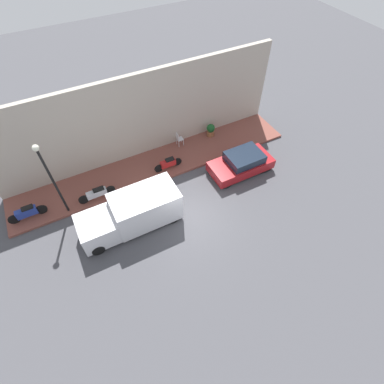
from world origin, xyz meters
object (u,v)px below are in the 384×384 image
Objects in this scene: parked_car at (242,163)px; potted_plant at (211,130)px; scooter_silver at (97,193)px; cafe_chair at (179,138)px; streetlamp at (49,173)px; motorcycle_blue at (27,213)px; motorcycle_red at (168,163)px; delivery_van at (131,213)px.

parked_car is 4.33× the size of potted_plant.
scooter_silver is 2.10× the size of cafe_chair.
potted_plant is 0.89× the size of cafe_chair.
cafe_chair reaches higher than potted_plant.
potted_plant is 2.36m from cafe_chair.
motorcycle_blue is at bearing 76.84° from streetlamp.
motorcycle_blue reaches higher than scooter_silver.
motorcycle_blue is at bearing 99.29° from cafe_chair.
streetlamp reaches higher than parked_car.
parked_car reaches higher than scooter_silver.
streetlamp is at bearing 100.93° from potted_plant.
parked_car is 10.67m from streetlamp.
motorcycle_red is at bearing 111.83° from potted_plant.
parked_car is at bearing -118.11° from motorcycle_red.
motorcycle_blue is at bearing 84.31° from scooter_silver.
scooter_silver is (-0.32, 4.55, 0.00)m from motorcycle_red.
scooter_silver is 8.64m from potted_plant.
motorcycle_red is at bearing 137.11° from cafe_chair.
streetlamp is at bearing 92.95° from scooter_silver.
motorcycle_blue is at bearing 97.09° from potted_plant.
motorcycle_red is 1.79× the size of cafe_chair.
cafe_chair is at bearing 87.86° from potted_plant.
delivery_van is at bearing -120.70° from motorcycle_blue.
streetlamp is at bearing 50.17° from delivery_van.
delivery_van is at bearing 130.27° from motorcycle_red.
parked_car is 8.69m from scooter_silver.
delivery_van is 1.11× the size of streetlamp.
parked_car is 3.85× the size of cafe_chair.
cafe_chair is at bearing -80.71° from motorcycle_blue.
parked_car is 4.49m from motorcycle_red.
parked_car reaches higher than motorcycle_blue.
motorcycle_red reaches higher than scooter_silver.
parked_car is 1.84× the size of scooter_silver.
parked_car is 1.94× the size of motorcycle_blue.
potted_plant is (1.87, -8.44, 0.05)m from scooter_silver.
parked_car is 7.36m from delivery_van.
parked_car is 3.67m from potted_plant.
parked_car is 0.82× the size of streetlamp.
motorcycle_red is (2.11, 3.96, -0.08)m from parked_car.
scooter_silver is 0.45× the size of streetlamp.
motorcycle_blue reaches higher than motorcycle_red.
motorcycle_red is 0.90× the size of motorcycle_blue.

